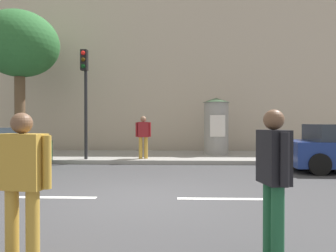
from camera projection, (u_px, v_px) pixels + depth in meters
The scene contains 10 objects.
ground_plane at pixel (137, 198), 6.31m from camera, with size 80.00×80.00×0.00m, color #38383A.
sidewalk_curb at pixel (159, 157), 13.30m from camera, with size 36.00×4.00×0.15m, color gray.
lane_markings at pixel (137, 198), 6.31m from camera, with size 25.80×0.16×0.01m.
building_backdrop at pixel (164, 76), 18.25m from camera, with size 36.00×5.00×8.42m, color #B7A893.
traffic_light at pixel (85, 86), 11.60m from camera, with size 0.24×0.45×4.03m.
poster_column at pixel (216, 126), 13.57m from camera, with size 1.15×1.15×2.43m.
street_tree at pixel (20, 45), 13.28m from camera, with size 3.25×3.25×6.06m.
pedestrian_in_dark_shirt at pixel (22, 176), 3.31m from camera, with size 0.66×0.31×1.62m.
pedestrian_in_light_jacket at pixel (273, 172), 3.49m from camera, with size 0.30×0.58×1.67m.
pedestrian_with_backpack at pixel (143, 133), 11.94m from camera, with size 0.58×0.42×1.60m.
Camera 1 is at (0.85, -6.27, 1.52)m, focal length 33.72 mm.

